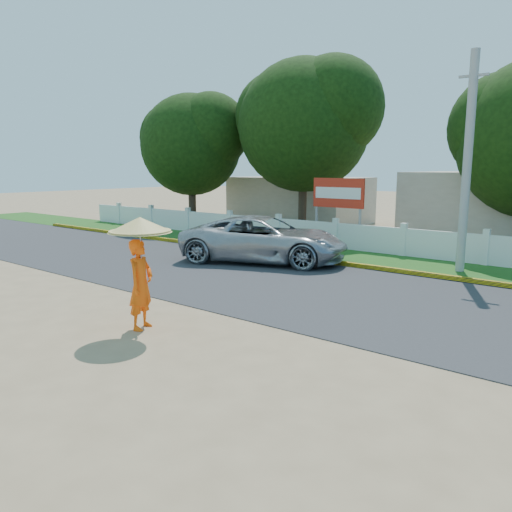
{
  "coord_description": "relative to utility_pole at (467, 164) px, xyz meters",
  "views": [
    {
      "loc": [
        7.46,
        -7.36,
        3.45
      ],
      "look_at": [
        0.0,
        2.0,
        1.3
      ],
      "focal_mm": 35.0,
      "sensor_mm": 36.0,
      "label": 1
    }
  ],
  "objects": [
    {
      "name": "fence",
      "position": [
        -2.63,
        1.63,
        -2.97
      ],
      "size": [
        40.0,
        0.1,
        1.1
      ],
      "primitive_type": "cube",
      "color": "silver",
      "rests_on": "ground"
    },
    {
      "name": "ground",
      "position": [
        -2.63,
        -9.57,
        -3.52
      ],
      "size": [
        120.0,
        120.0,
        0.0
      ],
      "primitive_type": "plane",
      "color": "#9E8460",
      "rests_on": "ground"
    },
    {
      "name": "vehicle",
      "position": [
        -6.18,
        -2.64,
        -2.68
      ],
      "size": [
        6.62,
        4.76,
        1.67
      ],
      "primitive_type": "imported",
      "rotation": [
        0.0,
        0.0,
        1.94
      ],
      "color": "#A2A5AA",
      "rests_on": "ground"
    },
    {
      "name": "grass_verge",
      "position": [
        -2.63,
        0.18,
        -3.5
      ],
      "size": [
        60.0,
        3.5,
        0.03
      ],
      "primitive_type": "cube",
      "color": "#2D601E",
      "rests_on": "ground"
    },
    {
      "name": "tree_row",
      "position": [
        -0.96,
        5.01,
        1.68
      ],
      "size": [
        33.94,
        8.01,
        9.32
      ],
      "color": "#473828",
      "rests_on": "ground"
    },
    {
      "name": "billboard",
      "position": [
        -6.17,
        2.72,
        -1.38
      ],
      "size": [
        2.5,
        0.13,
        2.95
      ],
      "color": "gray",
      "rests_on": "ground"
    },
    {
      "name": "curb",
      "position": [
        -2.63,
        -1.52,
        -3.44
      ],
      "size": [
        40.0,
        0.18,
        0.16
      ],
      "primitive_type": "cube",
      "color": "yellow",
      "rests_on": "ground"
    },
    {
      "name": "building_far",
      "position": [
        -12.63,
        9.43,
        -2.12
      ],
      "size": [
        8.0,
        5.0,
        2.8
      ],
      "primitive_type": "cube",
      "color": "#B7AD99",
      "rests_on": "ground"
    },
    {
      "name": "utility_pole",
      "position": [
        0.0,
        0.0,
        0.0
      ],
      "size": [
        0.28,
        0.28,
        7.04
      ],
      "primitive_type": "cylinder",
      "color": "#9B9B98",
      "rests_on": "ground"
    },
    {
      "name": "road",
      "position": [
        -2.63,
        -5.07,
        -3.51
      ],
      "size": [
        60.0,
        7.0,
        0.02
      ],
      "primitive_type": "cube",
      "color": "#38383A",
      "rests_on": "ground"
    },
    {
      "name": "monk_with_parasol",
      "position": [
        -3.53,
        -10.37,
        -1.94
      ],
      "size": [
        1.33,
        1.33,
        2.42
      ],
      "color": "#FF580D",
      "rests_on": "ground"
    }
  ]
}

